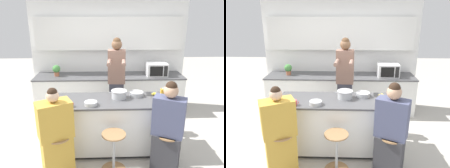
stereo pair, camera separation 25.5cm
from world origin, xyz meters
TOP-DOWN VIEW (x-y plane):
  - ground_plane at (0.00, 0.00)m, footprint 16.00×16.00m
  - wall_back at (0.00, 1.92)m, footprint 3.71×0.22m
  - back_counter at (0.00, 1.58)m, footprint 3.44×0.71m
  - kitchen_island at (0.00, 0.00)m, footprint 1.98×0.72m
  - bar_stool_leftmost at (-0.79, -0.61)m, footprint 0.38×0.38m
  - bar_stool_center at (0.00, -0.57)m, footprint 0.38×0.38m
  - bar_stool_rightmost at (0.79, -0.61)m, footprint 0.38×0.38m
  - person_cooking at (0.11, 0.69)m, footprint 0.37×0.59m
  - person_wrapped_blanket at (-0.81, -0.61)m, footprint 0.54×0.46m
  - person_seated_near at (0.77, -0.61)m, footprint 0.49×0.41m
  - cooking_pot at (0.12, 0.07)m, footprint 0.35×0.26m
  - fruit_bowl at (-0.34, -0.21)m, footprint 0.20×0.20m
  - mixing_bowl_steel at (0.42, 0.16)m, footprint 0.23×0.23m
  - coffee_cup_near at (-0.67, -0.24)m, footprint 0.12×0.09m
  - banana_bunch at (0.74, 0.17)m, footprint 0.15×0.11m
  - juice_carton at (0.85, 0.04)m, footprint 0.06×0.06m
  - microwave at (1.09, 1.53)m, footprint 0.47×0.36m
  - potted_plant at (-1.22, 1.58)m, footprint 0.18×0.18m

SIDE VIEW (x-z plane):
  - ground_plane at x=0.00m, z-range 0.00..0.00m
  - bar_stool_leftmost at x=-0.79m, z-range 0.02..0.65m
  - bar_stool_center at x=0.00m, z-range 0.02..0.65m
  - bar_stool_rightmost at x=0.79m, z-range 0.02..0.65m
  - back_counter at x=0.00m, z-range 0.00..0.89m
  - kitchen_island at x=0.00m, z-range 0.01..0.93m
  - person_wrapped_blanket at x=-0.81m, z-range -0.04..1.32m
  - person_seated_near at x=0.77m, z-range -0.06..1.37m
  - person_cooking at x=0.11m, z-range 0.02..1.88m
  - banana_bunch at x=0.74m, z-range 0.93..0.98m
  - fruit_bowl at x=-0.34m, z-range 0.93..0.99m
  - mixing_bowl_steel at x=0.42m, z-range 0.93..1.00m
  - coffee_cup_near at x=-0.67m, z-range 0.93..1.01m
  - cooking_pot at x=0.12m, z-range 0.93..1.06m
  - juice_carton at x=0.85m, z-range 0.92..1.10m
  - microwave at x=1.09m, z-range 0.89..1.19m
  - potted_plant at x=-1.22m, z-range 0.91..1.17m
  - wall_back at x=0.00m, z-range 0.19..2.89m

